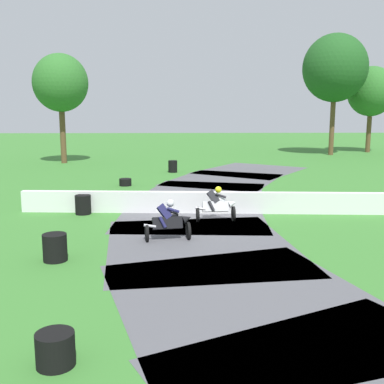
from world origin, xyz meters
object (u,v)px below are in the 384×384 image
at_px(tire_stack_mid_b, 83,205).
at_px(tire_stack_extra_a, 55,349).
at_px(motorcycle_lead_white, 217,205).
at_px(tire_stack_far, 55,247).
at_px(traffic_cone, 321,208).
at_px(tire_stack_mid_a, 125,182).
at_px(tire_stack_near, 173,166).
at_px(motorcycle_chase_black, 169,221).

bearing_deg(tire_stack_mid_b, tire_stack_extra_a, -81.03).
distance_m(motorcycle_lead_white, tire_stack_far, 6.98).
height_order(tire_stack_extra_a, traffic_cone, tire_stack_extra_a).
bearing_deg(tire_stack_mid_b, tire_stack_mid_a, 82.47).
bearing_deg(traffic_cone, motorcycle_lead_white, -163.45).
height_order(tire_stack_mid_b, tire_stack_extra_a, tire_stack_mid_b).
distance_m(tire_stack_mid_a, tire_stack_extra_a, 19.00).
xyz_separation_m(tire_stack_near, tire_stack_extra_a, (-1.67, -24.41, -0.10)).
distance_m(motorcycle_chase_black, tire_stack_mid_b, 5.35).
bearing_deg(motorcycle_lead_white, tire_stack_extra_a, -108.96).
bearing_deg(motorcycle_chase_black, tire_stack_near, 90.46).
height_order(motorcycle_lead_white, tire_stack_far, motorcycle_lead_white).
bearing_deg(tire_stack_far, tire_stack_mid_b, 93.74).
height_order(motorcycle_lead_white, motorcycle_chase_black, motorcycle_lead_white).
bearing_deg(tire_stack_mid_a, tire_stack_mid_b, -97.53).
xyz_separation_m(tire_stack_near, tire_stack_far, (-3.14, -18.68, 0.00)).
bearing_deg(tire_stack_mid_a, motorcycle_lead_white, -61.81).
xyz_separation_m(motorcycle_lead_white, tire_stack_mid_a, (-4.53, 8.46, -0.44)).
xyz_separation_m(motorcycle_lead_white, motorcycle_chase_black, (-1.81, -2.58, -0.01)).
bearing_deg(tire_stack_mid_b, traffic_cone, 0.09).
distance_m(tire_stack_near, traffic_cone, 14.11).
relative_size(tire_stack_mid_a, traffic_cone, 1.56).
height_order(tire_stack_near, tire_stack_extra_a, tire_stack_near).
xyz_separation_m(motorcycle_lead_white, tire_stack_extra_a, (-3.61, -10.51, -0.34)).
relative_size(motorcycle_chase_black, tire_stack_mid_b, 2.09).
height_order(tire_stack_far, traffic_cone, tire_stack_far).
height_order(tire_stack_mid_a, traffic_cone, traffic_cone).
relative_size(tire_stack_extra_a, traffic_cone, 1.54).
relative_size(tire_stack_near, tire_stack_mid_a, 1.17).
xyz_separation_m(motorcycle_lead_white, traffic_cone, (4.48, 1.33, -0.42)).
bearing_deg(traffic_cone, tire_stack_near, 117.06).
height_order(motorcycle_lead_white, tire_stack_extra_a, motorcycle_lead_white).
distance_m(motorcycle_chase_black, tire_stack_mid_a, 11.38).
distance_m(motorcycle_lead_white, traffic_cone, 4.69).
bearing_deg(tire_stack_near, motorcycle_lead_white, -82.05).
bearing_deg(tire_stack_mid_a, tire_stack_near, 64.50).
relative_size(tire_stack_mid_b, tire_stack_extra_a, 1.18).
height_order(tire_stack_near, traffic_cone, tire_stack_near).
distance_m(motorcycle_chase_black, traffic_cone, 7.41).
xyz_separation_m(tire_stack_mid_b, tire_stack_far, (0.40, -6.10, -0.00)).
bearing_deg(motorcycle_chase_black, tire_stack_extra_a, -102.78).
height_order(motorcycle_lead_white, tire_stack_mid_a, motorcycle_lead_white).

